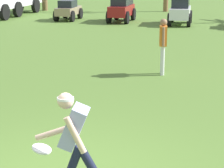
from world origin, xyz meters
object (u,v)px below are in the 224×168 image
at_px(frisbee_in_flight, 42,149).
at_px(parked_car_slot_c, 181,10).
at_px(parked_car_slot_b, 122,8).
at_px(frisbee_thrower, 75,139).
at_px(parked_car_slot_a, 68,10).
at_px(teammate_near_sideline, 163,41).

relative_size(frisbee_in_flight, parked_car_slot_c, 0.11).
relative_size(parked_car_slot_b, parked_car_slot_c, 0.99).
relative_size(frisbee_thrower, parked_car_slot_a, 0.63).
distance_m(frisbee_thrower, parked_car_slot_a, 19.44).
xyz_separation_m(frisbee_thrower, parked_car_slot_a, (-7.58, 17.90, -0.23)).
height_order(parked_car_slot_b, parked_car_slot_c, same).
bearing_deg(parked_car_slot_b, parked_car_slot_a, -176.94).
bearing_deg(frisbee_in_flight, teammate_near_sideline, 86.99).
bearing_deg(parked_car_slot_b, frisbee_thrower, -75.94).
bearing_deg(frisbee_thrower, parked_car_slot_c, 94.19).
bearing_deg(parked_car_slot_a, teammate_near_sideline, -55.93).
bearing_deg(teammate_near_sideline, frisbee_thrower, -88.64).
bearing_deg(teammate_near_sideline, frisbee_in_flight, -93.01).
height_order(frisbee_in_flight, teammate_near_sideline, teammate_near_sideline).
bearing_deg(frisbee_in_flight, parked_car_slot_b, 102.54).
relative_size(frisbee_thrower, teammate_near_sideline, 0.91).
bearing_deg(frisbee_thrower, frisbee_in_flight, 169.53).
relative_size(frisbee_in_flight, teammate_near_sideline, 0.17).
distance_m(frisbee_in_flight, teammate_near_sideline, 6.86).
bearing_deg(teammate_near_sideline, parked_car_slot_a, 124.07).
bearing_deg(teammate_near_sideline, parked_car_slot_b, 111.39).
distance_m(teammate_near_sideline, parked_car_slot_b, 11.95).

